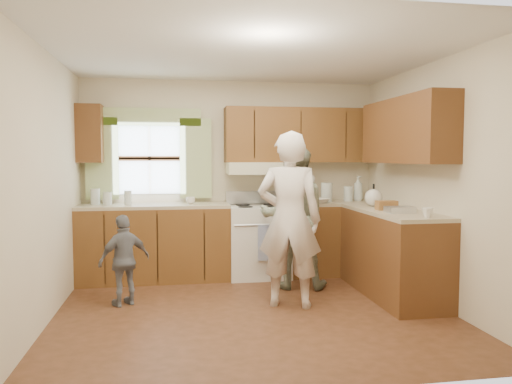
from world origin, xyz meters
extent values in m
plane|color=#452915|center=(0.00, 0.00, 0.00)|extent=(3.80, 3.80, 0.00)
plane|color=white|center=(0.00, 0.00, 2.50)|extent=(3.80, 3.80, 0.00)
plane|color=beige|center=(0.00, 1.75, 1.25)|extent=(3.80, 0.00, 3.80)
plane|color=beige|center=(0.00, -1.75, 1.25)|extent=(3.80, 0.00, 3.80)
plane|color=beige|center=(-1.90, 0.00, 1.25)|extent=(0.00, 3.50, 3.50)
plane|color=beige|center=(1.90, 0.00, 1.25)|extent=(0.00, 3.50, 3.50)
cube|color=#3F240D|center=(-0.99, 1.45, 0.45)|extent=(1.82, 0.60, 0.90)
cube|color=#3F240D|center=(1.29, 1.45, 0.45)|extent=(1.22, 0.60, 0.90)
cube|color=#41250F|center=(1.60, 0.32, 0.45)|extent=(0.60, 1.65, 0.90)
cube|color=tan|center=(-0.99, 1.45, 0.92)|extent=(1.82, 0.60, 0.04)
cube|color=tan|center=(1.29, 1.45, 0.92)|extent=(1.22, 0.60, 0.04)
cube|color=tan|center=(1.60, 0.32, 0.92)|extent=(0.60, 1.65, 0.04)
cube|color=#3F240D|center=(0.90, 1.58, 1.80)|extent=(2.00, 0.33, 0.70)
cube|color=#41250F|center=(-1.75, 1.58, 1.80)|extent=(0.30, 0.33, 0.70)
cube|color=#41250F|center=(1.73, 0.32, 1.80)|extent=(0.33, 1.65, 0.70)
cube|color=beige|center=(0.30, 1.52, 1.38)|extent=(0.76, 0.45, 0.15)
cube|color=silver|center=(-1.05, 1.73, 1.50)|extent=(0.90, 0.03, 0.90)
cube|color=#EAEE46|center=(-1.63, 1.68, 1.50)|extent=(0.40, 0.05, 1.02)
cube|color=#EAEE46|center=(-0.47, 1.68, 1.50)|extent=(0.40, 0.05, 1.02)
cube|color=#EAEE46|center=(-1.05, 1.68, 2.02)|extent=(1.30, 0.05, 0.22)
cylinder|color=white|center=(0.95, 1.65, 1.22)|extent=(0.27, 0.12, 0.12)
imported|color=silver|center=(-0.55, 1.40, 0.98)|extent=(0.12, 0.12, 0.09)
imported|color=silver|center=(1.66, 1.51, 1.10)|extent=(0.16, 0.16, 0.33)
imported|color=silver|center=(1.06, 1.28, 0.97)|extent=(0.31, 0.31, 0.06)
imported|color=silver|center=(1.63, -0.37, 0.99)|extent=(0.11, 0.11, 0.10)
cylinder|color=silver|center=(-1.70, 1.53, 1.04)|extent=(0.11, 0.11, 0.19)
cylinder|color=silver|center=(-1.54, 1.42, 1.02)|extent=(0.10, 0.10, 0.16)
cube|color=olive|center=(0.80, 1.34, 0.95)|extent=(0.25, 0.19, 0.02)
cube|color=orange|center=(0.90, 1.44, 0.99)|extent=(0.19, 0.13, 0.10)
cylinder|color=silver|center=(1.20, 1.42, 1.06)|extent=(0.15, 0.15, 0.25)
cylinder|color=silver|center=(1.51, 1.48, 1.04)|extent=(0.12, 0.12, 0.19)
sphere|color=silver|center=(1.56, 0.76, 1.04)|extent=(0.20, 0.20, 0.20)
cube|color=olive|center=(1.54, 0.35, 0.99)|extent=(0.22, 0.12, 0.10)
cube|color=silver|center=(1.56, 0.07, 0.97)|extent=(0.28, 0.19, 0.06)
cylinder|color=silver|center=(-1.30, 1.42, 1.03)|extent=(0.09, 0.09, 0.17)
cube|color=silver|center=(0.30, 1.43, 0.45)|extent=(0.76, 0.64, 0.90)
cube|color=#B7B7BC|center=(0.30, 1.69, 0.99)|extent=(0.76, 0.10, 0.16)
cylinder|color=#B7B7BC|center=(0.30, 1.11, 0.70)|extent=(0.68, 0.03, 0.03)
cube|color=#4D64B4|center=(0.35, 1.09, 0.48)|extent=(0.22, 0.02, 0.42)
cylinder|color=black|center=(0.12, 1.55, 0.91)|extent=(0.18, 0.18, 0.01)
cylinder|color=black|center=(0.48, 1.55, 0.91)|extent=(0.18, 0.18, 0.01)
cylinder|color=black|center=(0.12, 1.30, 0.91)|extent=(0.18, 0.18, 0.01)
cylinder|color=black|center=(0.48, 1.30, 0.91)|extent=(0.18, 0.18, 0.01)
imported|color=beige|center=(0.39, 0.12, 0.89)|extent=(0.75, 0.62, 1.77)
imported|color=#29412F|center=(0.62, 0.85, 0.82)|extent=(0.93, 0.80, 1.64)
imported|color=slate|center=(-1.26, 0.42, 0.47)|extent=(0.59, 0.48, 0.93)
camera|label=1|loc=(-0.76, -4.76, 1.52)|focal=35.00mm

